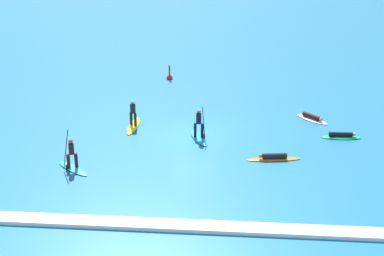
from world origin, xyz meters
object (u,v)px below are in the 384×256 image
surfer_on_white_board (312,118)px  surfer_on_yellow_board (133,120)px  surfer_on_teal_board (72,161)px  surfer_on_orange_board (273,157)px  marker_buoy (170,77)px  surfer_on_green_board (342,136)px  surfer_on_blue_board (199,131)px

surfer_on_white_board → surfer_on_yellow_board: bearing=-123.5°
surfer_on_teal_board → surfer_on_orange_board: 11.19m
surfer_on_orange_board → marker_buoy: size_ratio=2.41×
surfer_on_green_board → marker_buoy: size_ratio=1.87×
surfer_on_yellow_board → surfer_on_white_board: bearing=102.0°
surfer_on_yellow_board → surfer_on_blue_board: bearing=70.6°
surfer_on_white_board → surfer_on_blue_board: (-7.33, -3.84, 0.36)m
surfer_on_blue_board → surfer_on_green_board: surfer_on_blue_board is taller
surfer_on_white_board → marker_buoy: bearing=-172.4°
surfer_on_teal_board → surfer_on_green_board: size_ratio=0.95×
surfer_on_teal_board → surfer_on_blue_board: size_ratio=0.87×
surfer_on_blue_board → marker_buoy: surfer_on_blue_board is taller
surfer_on_yellow_board → surfer_on_orange_board: bearing=65.1°
surfer_on_blue_board → marker_buoy: 12.66m
surfer_on_blue_board → marker_buoy: size_ratio=2.05×
surfer_on_white_board → surfer_on_green_board: bearing=-18.0°
surfer_on_teal_board → surfer_on_green_board: 16.37m
surfer_on_orange_board → surfer_on_green_board: (4.36, 3.56, -0.02)m
surfer_on_yellow_board → surfer_on_teal_board: size_ratio=1.31×
surfer_on_white_board → surfer_on_blue_board: size_ratio=0.87×
surfer_on_green_board → marker_buoy: (-12.05, 11.36, 0.07)m
surfer_on_green_board → surfer_on_yellow_board: bearing=175.1°
surfer_on_orange_board → surfer_on_white_board: bearing=-122.0°
surfer_on_blue_board → marker_buoy: bearing=171.8°
surfer_on_teal_board → surfer_on_green_board: surfer_on_teal_board is taller
marker_buoy → surfer_on_green_board: bearing=-43.3°
marker_buoy → surfer_on_teal_board: bearing=-100.9°
surfer_on_orange_board → marker_buoy: 16.78m
surfer_on_orange_board → surfer_on_teal_board: bearing=2.9°
surfer_on_white_board → surfer_on_blue_board: 8.29m
surfer_on_yellow_board → surfer_on_blue_board: (4.36, -1.66, 0.06)m
surfer_on_blue_board → surfer_on_white_board: bearing=94.5°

